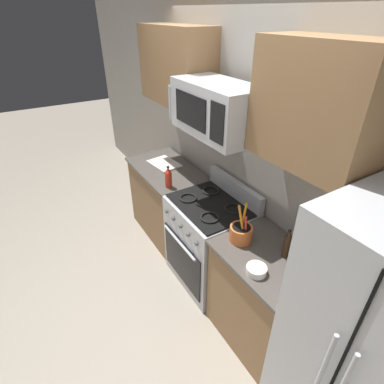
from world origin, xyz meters
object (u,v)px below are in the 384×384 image
utensil_crock (241,233)px  prep_bowl (256,270)px  microwave (217,109)px  cutting_board (164,164)px  range_oven (209,241)px  bottle_soy (287,244)px  bottle_hot_sauce (168,178)px  refrigerator (371,352)px

utensil_crock → prep_bowl: bearing=-21.0°
microwave → cutting_board: size_ratio=2.10×
range_oven → utensil_crock: 0.74m
microwave → utensil_crock: size_ratio=2.36×
bottle_soy → utensil_crock: bearing=-152.2°
utensil_crock → cutting_board: (-1.53, 0.10, -0.06)m
cutting_board → bottle_hot_sauce: bearing=-21.5°
range_oven → prep_bowl: bearing=-13.2°
range_oven → cutting_board: (-1.00, 0.02, 0.44)m
refrigerator → microwave: microwave is taller
utensil_crock → bottle_soy: size_ratio=1.37×
microwave → bottle_hot_sauce: (-0.50, -0.20, -0.79)m
refrigerator → microwave: 1.85m
cutting_board → bottle_soy: 1.84m
microwave → range_oven: bearing=-90.0°
range_oven → utensil_crock: bearing=-8.0°
microwave → utensil_crock: (0.53, -0.10, -0.82)m
range_oven → utensil_crock: size_ratio=3.26×
cutting_board → bottle_soy: (1.84, 0.07, 0.10)m
cutting_board → prep_bowl: 1.87m
microwave → bottle_soy: size_ratio=3.23×
bottle_soy → cutting_board: bearing=-177.9°
range_oven → microwave: bearing=90.0°
prep_bowl → bottle_soy: bearing=93.2°
range_oven → cutting_board: bearing=178.7°
range_oven → refrigerator: (1.59, -0.02, 0.39)m
microwave → prep_bowl: bearing=-14.9°
utensil_crock → bottle_hot_sauce: utensil_crock is taller
cutting_board → bottle_hot_sauce: 0.54m
refrigerator → bottle_soy: size_ratio=7.04×
refrigerator → cutting_board: size_ratio=4.58×
utensil_crock → prep_bowl: (0.33, -0.13, -0.04)m
cutting_board → prep_bowl: size_ratio=2.58×
microwave → cutting_board: bearing=-179.7°
refrigerator → microwave: size_ratio=2.18×
range_oven → microwave: microwave is taller
range_oven → cutting_board: 1.10m
refrigerator → microwave: bearing=178.4°
prep_bowl → refrigerator: bearing=14.0°
refrigerator → prep_bowl: 0.76m
refrigerator → utensil_crock: (-1.06, -0.06, 0.12)m
range_oven → bottle_hot_sauce: (-0.50, -0.17, 0.54)m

